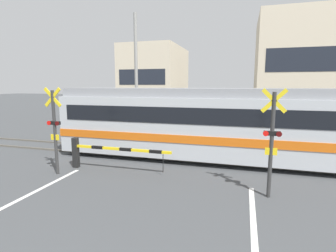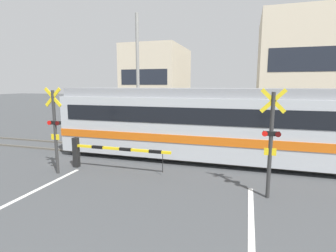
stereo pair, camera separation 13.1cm
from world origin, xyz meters
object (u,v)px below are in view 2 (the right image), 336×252
crossing_barrier_far (236,131)px  crossing_signal_left (55,127)px  commuter_train (303,125)px  crossing_barrier_near (99,151)px  crossing_signal_right (271,139)px

crossing_barrier_far → crossing_signal_left: 8.98m
commuter_train → crossing_barrier_far: commuter_train is taller
crossing_barrier_far → commuter_train: bearing=-50.1°
crossing_barrier_near → crossing_barrier_far: bearing=50.7°
crossing_barrier_near → crossing_signal_right: (5.96, -0.83, 0.99)m
crossing_barrier_near → crossing_signal_right: bearing=-8.0°
commuter_train → crossing_barrier_far: (-2.63, 3.14, -0.91)m
commuter_train → crossing_signal_left: size_ratio=6.51×
crossing_barrier_near → crossing_signal_left: 1.76m
crossing_barrier_near → commuter_train: bearing=19.9°
crossing_signal_right → commuter_train: bearing=67.8°
commuter_train → crossing_barrier_far: 4.19m
crossing_barrier_far → crossing_signal_right: size_ratio=1.28×
commuter_train → crossing_signal_right: 3.78m
crossing_barrier_near → crossing_barrier_far: same height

